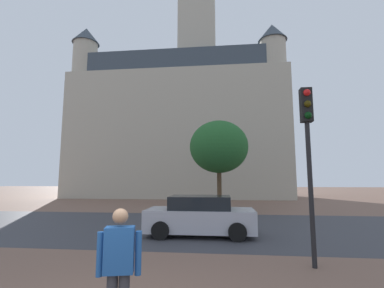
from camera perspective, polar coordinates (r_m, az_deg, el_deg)
ground_plane at (r=13.26m, az=-0.43°, el=-16.61°), size 120.00×120.00×0.00m
street_asphalt_strip at (r=12.82m, az=-0.67°, el=-16.92°), size 120.00×8.80×0.00m
landmark_building at (r=34.30m, az=-2.14°, el=5.01°), size 25.36×10.68×34.27m
person_skater at (r=4.22m, az=-15.11°, el=-23.38°), size 0.60×0.35×1.73m
car_silver at (r=10.74m, az=1.74°, el=-14.96°), size 4.09×1.97×1.48m
traffic_light_pole at (r=7.55m, az=23.23°, el=0.94°), size 0.28×0.34×4.50m
tree_curb_far at (r=19.18m, az=5.67°, el=-0.61°), size 4.10×4.10×6.22m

